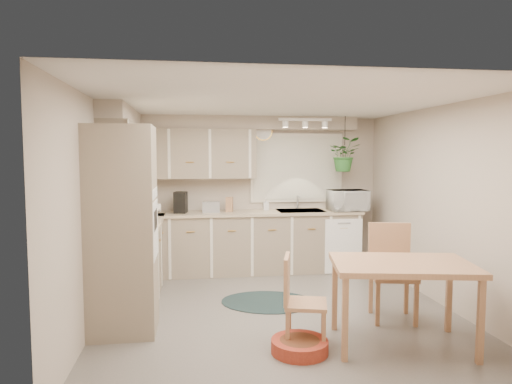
# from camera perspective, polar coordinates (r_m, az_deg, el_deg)

# --- Properties ---
(floor) EXTENTS (4.20, 4.20, 0.00)m
(floor) POSITION_cam_1_polar(r_m,az_deg,el_deg) (5.48, 2.74, -14.60)
(floor) COLOR #68615B
(floor) RESTS_ON ground
(ceiling) EXTENTS (4.20, 4.20, 0.00)m
(ceiling) POSITION_cam_1_polar(r_m,az_deg,el_deg) (5.21, 2.85, 11.18)
(ceiling) COLOR silver
(ceiling) RESTS_ON wall_back
(wall_back) EXTENTS (4.00, 0.04, 2.40)m
(wall_back) POSITION_cam_1_polar(r_m,az_deg,el_deg) (7.28, -0.33, -0.13)
(wall_back) COLOR #B1A393
(wall_back) RESTS_ON floor
(wall_front) EXTENTS (4.00, 0.04, 2.40)m
(wall_front) POSITION_cam_1_polar(r_m,az_deg,el_deg) (3.20, 9.96, -6.37)
(wall_front) COLOR #B1A393
(wall_front) RESTS_ON floor
(wall_left) EXTENTS (0.04, 4.20, 2.40)m
(wall_left) POSITION_cam_1_polar(r_m,az_deg,el_deg) (5.22, -19.32, -2.29)
(wall_left) COLOR #B1A393
(wall_left) RESTS_ON floor
(wall_right) EXTENTS (0.04, 4.20, 2.40)m
(wall_right) POSITION_cam_1_polar(r_m,az_deg,el_deg) (5.92, 22.16, -1.58)
(wall_right) COLOR #B1A393
(wall_right) RESTS_ON floor
(base_cab_left) EXTENTS (0.60, 1.85, 0.90)m
(base_cab_left) POSITION_cam_1_polar(r_m,az_deg,el_deg) (6.15, -14.77, -8.24)
(base_cab_left) COLOR gray
(base_cab_left) RESTS_ON floor
(base_cab_back) EXTENTS (3.60, 0.60, 0.90)m
(base_cab_back) POSITION_cam_1_polar(r_m,az_deg,el_deg) (7.06, -1.62, -6.43)
(base_cab_back) COLOR gray
(base_cab_back) RESTS_ON floor
(counter_left) EXTENTS (0.64, 1.89, 0.04)m
(counter_left) POSITION_cam_1_polar(r_m,az_deg,el_deg) (6.07, -14.77, -3.91)
(counter_left) COLOR #C3B28E
(counter_left) RESTS_ON base_cab_left
(counter_back) EXTENTS (3.64, 0.64, 0.04)m
(counter_back) POSITION_cam_1_polar(r_m,az_deg,el_deg) (6.97, -1.61, -2.65)
(counter_back) COLOR #C3B28E
(counter_back) RESTS_ON base_cab_back
(oven_stack) EXTENTS (0.65, 0.65, 2.10)m
(oven_stack) POSITION_cam_1_polar(r_m,az_deg,el_deg) (4.82, -16.34, -4.58)
(oven_stack) COLOR gray
(oven_stack) RESTS_ON floor
(wall_oven_face) EXTENTS (0.02, 0.56, 0.58)m
(wall_oven_face) POSITION_cam_1_polar(r_m,az_deg,el_deg) (4.78, -12.53, -4.57)
(wall_oven_face) COLOR white
(wall_oven_face) RESTS_ON oven_stack
(upper_cab_left) EXTENTS (0.35, 2.00, 0.75)m
(upper_cab_left) POSITION_cam_1_polar(r_m,az_deg,el_deg) (6.14, -16.06, 4.64)
(upper_cab_left) COLOR gray
(upper_cab_left) RESTS_ON wall_left
(upper_cab_back) EXTENTS (2.00, 0.35, 0.75)m
(upper_cab_back) POSITION_cam_1_polar(r_m,az_deg,el_deg) (7.01, -8.29, 4.75)
(upper_cab_back) COLOR gray
(upper_cab_back) RESTS_ON wall_back
(soffit_left) EXTENTS (0.30, 2.00, 0.20)m
(soffit_left) POSITION_cam_1_polar(r_m,az_deg,el_deg) (6.17, -16.40, 9.05)
(soffit_left) COLOR #B1A393
(soffit_left) RESTS_ON wall_left
(soffit_back) EXTENTS (3.60, 0.30, 0.20)m
(soffit_back) POSITION_cam_1_polar(r_m,az_deg,el_deg) (7.09, -1.79, 8.64)
(soffit_back) COLOR #B1A393
(soffit_back) RESTS_ON wall_back
(cooktop) EXTENTS (0.52, 0.58, 0.02)m
(cooktop) POSITION_cam_1_polar(r_m,az_deg,el_deg) (5.50, -15.36, -4.54)
(cooktop) COLOR white
(cooktop) RESTS_ON counter_left
(range_hood) EXTENTS (0.40, 0.60, 0.14)m
(range_hood) POSITION_cam_1_polar(r_m,az_deg,el_deg) (5.45, -15.67, 0.19)
(range_hood) COLOR white
(range_hood) RESTS_ON upper_cab_left
(window_blinds) EXTENTS (1.40, 0.02, 1.00)m
(window_blinds) POSITION_cam_1_polar(r_m,az_deg,el_deg) (7.35, 5.12, 3.02)
(window_blinds) COLOR white
(window_blinds) RESTS_ON wall_back
(window_frame) EXTENTS (1.50, 0.02, 1.10)m
(window_frame) POSITION_cam_1_polar(r_m,az_deg,el_deg) (7.36, 5.10, 3.02)
(window_frame) COLOR silver
(window_frame) RESTS_ON wall_back
(sink) EXTENTS (0.70, 0.48, 0.10)m
(sink) POSITION_cam_1_polar(r_m,az_deg,el_deg) (7.14, 5.57, -2.66)
(sink) COLOR #A4A7AC
(sink) RESTS_ON counter_back
(dishwasher_front) EXTENTS (0.58, 0.02, 0.83)m
(dishwasher_front) POSITION_cam_1_polar(r_m,az_deg,el_deg) (7.09, 10.89, -6.66)
(dishwasher_front) COLOR white
(dishwasher_front) RESTS_ON base_cab_back
(track_light_bar) EXTENTS (0.80, 0.04, 0.04)m
(track_light_bar) POSITION_cam_1_polar(r_m,az_deg,el_deg) (6.86, 6.17, 9.00)
(track_light_bar) COLOR white
(track_light_bar) RESTS_ON ceiling
(wall_clock) EXTENTS (0.30, 0.03, 0.30)m
(wall_clock) POSITION_cam_1_polar(r_m,az_deg,el_deg) (7.25, 0.88, 7.60)
(wall_clock) COLOR #E1B14F
(wall_clock) RESTS_ON wall_back
(dining_table) EXTENTS (1.42, 1.08, 0.80)m
(dining_table) POSITION_cam_1_polar(r_m,az_deg,el_deg) (4.65, 17.68, -13.18)
(dining_table) COLOR tan
(dining_table) RESTS_ON floor
(chair_left) EXTENTS (0.50, 0.50, 0.86)m
(chair_left) POSITION_cam_1_polar(r_m,az_deg,el_deg) (4.45, 6.28, -13.41)
(chair_left) COLOR tan
(chair_left) RESTS_ON floor
(chair_back) EXTENTS (0.58, 0.58, 1.04)m
(chair_back) POSITION_cam_1_polar(r_m,az_deg,el_deg) (5.27, 16.76, -9.66)
(chair_back) COLOR tan
(chair_back) RESTS_ON floor
(braided_rug) EXTENTS (1.34, 1.14, 0.01)m
(braided_rug) POSITION_cam_1_polar(r_m,az_deg,el_deg) (5.77, 1.53, -13.56)
(braided_rug) COLOR black
(braided_rug) RESTS_ON floor
(pet_bed) EXTENTS (0.68, 0.68, 0.12)m
(pet_bed) POSITION_cam_1_polar(r_m,az_deg,el_deg) (4.42, 5.47, -18.63)
(pet_bed) COLOR #A83721
(pet_bed) RESTS_ON floor
(microwave) EXTENTS (0.60, 0.35, 0.40)m
(microwave) POSITION_cam_1_polar(r_m,az_deg,el_deg) (7.23, 11.39, -0.75)
(microwave) COLOR white
(microwave) RESTS_ON counter_back
(soap_bottle) EXTENTS (0.09, 0.18, 0.08)m
(soap_bottle) POSITION_cam_1_polar(r_m,az_deg,el_deg) (7.18, 1.26, -1.95)
(soap_bottle) COLOR white
(soap_bottle) RESTS_ON counter_back
(hanging_plant) EXTENTS (0.59, 0.62, 0.41)m
(hanging_plant) POSITION_cam_1_polar(r_m,az_deg,el_deg) (7.18, 11.01, 4.15)
(hanging_plant) COLOR #2D6C2B
(hanging_plant) RESTS_ON ceiling
(coffee_maker) EXTENTS (0.21, 0.24, 0.32)m
(coffee_maker) POSITION_cam_1_polar(r_m,az_deg,el_deg) (6.92, -9.40, -1.29)
(coffee_maker) COLOR black
(coffee_maker) RESTS_ON counter_back
(toaster) EXTENTS (0.27, 0.17, 0.16)m
(toaster) POSITION_cam_1_polar(r_m,az_deg,el_deg) (6.95, -5.63, -1.87)
(toaster) COLOR #A4A7AC
(toaster) RESTS_ON counter_back
(knife_block) EXTENTS (0.12, 0.12, 0.22)m
(knife_block) POSITION_cam_1_polar(r_m,az_deg,el_deg) (7.00, -3.34, -1.55)
(knife_block) COLOR tan
(knife_block) RESTS_ON counter_back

